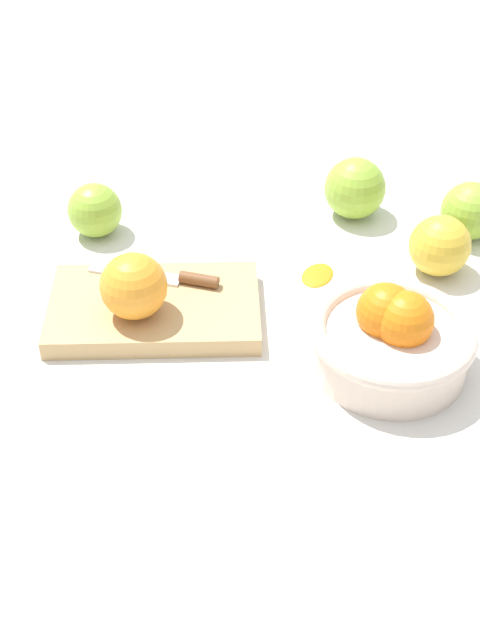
{
  "coord_description": "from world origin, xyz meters",
  "views": [
    {
      "loc": [
        -0.05,
        0.77,
        0.61
      ],
      "look_at": [
        0.01,
        0.09,
        0.04
      ],
      "focal_mm": 47.48,
      "sensor_mm": 36.0,
      "label": 1
    }
  ],
  "objects_px": {
    "orange_on_board": "(134,286)",
    "apple_front_left": "(355,188)",
    "knife": "(172,277)",
    "bowl": "(392,338)",
    "cutting_board": "(154,309)",
    "apple_front_left_2": "(440,246)",
    "apple_front_left_3": "(470,211)",
    "apple_front_right": "(95,210)"
  },
  "relations": [
    {
      "from": "orange_on_board",
      "to": "apple_front_left_3",
      "type": "distance_m",
      "value": 0.44
    },
    {
      "from": "bowl",
      "to": "knife",
      "type": "height_order",
      "value": "bowl"
    },
    {
      "from": "cutting_board",
      "to": "apple_front_left_2",
      "type": "distance_m",
      "value": 0.35
    },
    {
      "from": "apple_front_left",
      "to": "apple_front_right",
      "type": "distance_m",
      "value": 0.34
    },
    {
      "from": "orange_on_board",
      "to": "apple_front_left",
      "type": "height_order",
      "value": "orange_on_board"
    },
    {
      "from": "bowl",
      "to": "apple_front_left",
      "type": "bearing_deg",
      "value": -83.69
    },
    {
      "from": "knife",
      "to": "bowl",
      "type": "bearing_deg",
      "value": 157.73
    },
    {
      "from": "bowl",
      "to": "apple_front_left_2",
      "type": "bearing_deg",
      "value": -110.43
    },
    {
      "from": "cutting_board",
      "to": "apple_front_left",
      "type": "relative_size",
      "value": 2.94
    },
    {
      "from": "cutting_board",
      "to": "apple_front_right",
      "type": "xyz_separation_m",
      "value": [
        0.1,
        -0.16,
        0.02
      ]
    },
    {
      "from": "orange_on_board",
      "to": "knife",
      "type": "relative_size",
      "value": 0.47
    },
    {
      "from": "orange_on_board",
      "to": "knife",
      "type": "xyz_separation_m",
      "value": [
        -0.03,
        -0.06,
        -0.03
      ]
    },
    {
      "from": "cutting_board",
      "to": "orange_on_board",
      "type": "height_order",
      "value": "orange_on_board"
    },
    {
      "from": "orange_on_board",
      "to": "apple_front_right",
      "type": "xyz_separation_m",
      "value": [
        0.09,
        -0.18,
        -0.03
      ]
    },
    {
      "from": "knife",
      "to": "apple_front_left_2",
      "type": "relative_size",
      "value": 2.12
    },
    {
      "from": "apple_front_left_2",
      "to": "apple_front_right",
      "type": "xyz_separation_m",
      "value": [
        0.43,
        -0.05,
        -0.0
      ]
    },
    {
      "from": "orange_on_board",
      "to": "apple_front_left_2",
      "type": "bearing_deg",
      "value": -157.77
    },
    {
      "from": "apple_front_left",
      "to": "apple_front_left_2",
      "type": "bearing_deg",
      "value": 129.66
    },
    {
      "from": "apple_front_right",
      "to": "orange_on_board",
      "type": "bearing_deg",
      "value": 114.98
    },
    {
      "from": "bowl",
      "to": "apple_front_left",
      "type": "xyz_separation_m",
      "value": [
        0.03,
        -0.29,
        0.0
      ]
    },
    {
      "from": "bowl",
      "to": "apple_front_right",
      "type": "relative_size",
      "value": 2.5
    },
    {
      "from": "cutting_board",
      "to": "orange_on_board",
      "type": "relative_size",
      "value": 3.22
    },
    {
      "from": "apple_front_left",
      "to": "knife",
      "type": "bearing_deg",
      "value": 42.61
    },
    {
      "from": "apple_front_left_3",
      "to": "orange_on_board",
      "type": "bearing_deg",
      "value": 29.78
    },
    {
      "from": "apple_front_left",
      "to": "apple_front_right",
      "type": "bearing_deg",
      "value": 12.61
    },
    {
      "from": "bowl",
      "to": "orange_on_board",
      "type": "distance_m",
      "value": 0.28
    },
    {
      "from": "apple_front_right",
      "to": "bowl",
      "type": "bearing_deg",
      "value": 148.38
    },
    {
      "from": "knife",
      "to": "apple_front_right",
      "type": "height_order",
      "value": "apple_front_right"
    },
    {
      "from": "bowl",
      "to": "apple_front_left",
      "type": "height_order",
      "value": "bowl"
    },
    {
      "from": "bowl",
      "to": "apple_front_left_3",
      "type": "distance_m",
      "value": 0.28
    },
    {
      "from": "apple_front_left_2",
      "to": "apple_front_left_3",
      "type": "xyz_separation_m",
      "value": [
        -0.05,
        -0.08,
        -0.0
      ]
    },
    {
      "from": "cutting_board",
      "to": "orange_on_board",
      "type": "distance_m",
      "value": 0.06
    },
    {
      "from": "cutting_board",
      "to": "orange_on_board",
      "type": "xyz_separation_m",
      "value": [
        0.02,
        0.02,
        0.05
      ]
    },
    {
      "from": "bowl",
      "to": "orange_on_board",
      "type": "relative_size",
      "value": 2.35
    },
    {
      "from": "cutting_board",
      "to": "apple_front_right",
      "type": "height_order",
      "value": "apple_front_right"
    },
    {
      "from": "bowl",
      "to": "apple_front_right",
      "type": "height_order",
      "value": "bowl"
    },
    {
      "from": "apple_front_left_2",
      "to": "apple_front_right",
      "type": "relative_size",
      "value": 1.07
    },
    {
      "from": "orange_on_board",
      "to": "apple_front_left_2",
      "type": "relative_size",
      "value": 0.99
    },
    {
      "from": "knife",
      "to": "apple_front_left",
      "type": "xyz_separation_m",
      "value": [
        -0.21,
        -0.19,
        0.01
      ]
    },
    {
      "from": "apple_front_left_2",
      "to": "bowl",
      "type": "bearing_deg",
      "value": 69.57
    },
    {
      "from": "cutting_board",
      "to": "apple_front_left_3",
      "type": "xyz_separation_m",
      "value": [
        -0.37,
        -0.2,
        0.03
      ]
    },
    {
      "from": "cutting_board",
      "to": "knife",
      "type": "relative_size",
      "value": 1.51
    }
  ]
}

